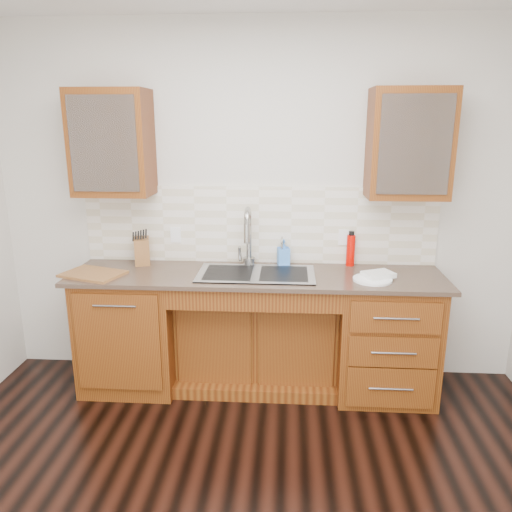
# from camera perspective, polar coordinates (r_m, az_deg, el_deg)

# --- Properties ---
(wall_back) EXTENTS (4.00, 0.10, 2.70)m
(wall_back) POSITION_cam_1_polar(r_m,az_deg,el_deg) (3.87, 0.40, 5.85)
(wall_back) COLOR beige
(wall_back) RESTS_ON ground
(base_cabinet_left) EXTENTS (0.70, 0.62, 0.88)m
(base_cabinet_left) POSITION_cam_1_polar(r_m,az_deg,el_deg) (3.96, -13.94, -8.14)
(base_cabinet_left) COLOR #593014
(base_cabinet_left) RESTS_ON ground
(base_cabinet_center) EXTENTS (1.20, 0.44, 0.70)m
(base_cabinet_center) POSITION_cam_1_polar(r_m,az_deg,el_deg) (3.91, 0.13, -9.43)
(base_cabinet_center) COLOR #593014
(base_cabinet_center) RESTS_ON ground
(base_cabinet_right) EXTENTS (0.70, 0.62, 0.88)m
(base_cabinet_right) POSITION_cam_1_polar(r_m,az_deg,el_deg) (3.85, 14.46, -8.87)
(base_cabinet_right) COLOR #593014
(base_cabinet_right) RESTS_ON ground
(countertop) EXTENTS (2.70, 0.65, 0.03)m
(countertop) POSITION_cam_1_polar(r_m,az_deg,el_deg) (3.62, 0.03, -2.26)
(countertop) COLOR #84705B
(countertop) RESTS_ON base_cabinet_left
(backsplash) EXTENTS (2.70, 0.02, 0.59)m
(backsplash) POSITION_cam_1_polar(r_m,az_deg,el_deg) (3.84, 0.34, 3.57)
(backsplash) COLOR beige
(backsplash) RESTS_ON wall_back
(sink) EXTENTS (0.84, 0.46, 0.19)m
(sink) POSITION_cam_1_polar(r_m,az_deg,el_deg) (3.62, 0.01, -3.39)
(sink) COLOR #9E9EA5
(sink) RESTS_ON countertop
(faucet) EXTENTS (0.04, 0.04, 0.40)m
(faucet) POSITION_cam_1_polar(r_m,az_deg,el_deg) (3.77, -0.82, 1.86)
(faucet) COLOR #999993
(faucet) RESTS_ON countertop
(filter_tap) EXTENTS (0.02, 0.02, 0.24)m
(filter_tap) POSITION_cam_1_polar(r_m,az_deg,el_deg) (3.79, 2.97, 0.66)
(filter_tap) COLOR #999993
(filter_tap) RESTS_ON countertop
(upper_cabinet_left) EXTENTS (0.55, 0.34, 0.75)m
(upper_cabinet_left) POSITION_cam_1_polar(r_m,az_deg,el_deg) (3.82, -16.12, 12.30)
(upper_cabinet_left) COLOR #593014
(upper_cabinet_left) RESTS_ON wall_back
(upper_cabinet_right) EXTENTS (0.55, 0.34, 0.75)m
(upper_cabinet_right) POSITION_cam_1_polar(r_m,az_deg,el_deg) (3.69, 17.08, 12.15)
(upper_cabinet_right) COLOR #593014
(upper_cabinet_right) RESTS_ON wall_back
(outlet_left) EXTENTS (0.08, 0.01, 0.12)m
(outlet_left) POSITION_cam_1_polar(r_m,az_deg,el_deg) (3.94, -9.17, 2.40)
(outlet_left) COLOR white
(outlet_left) RESTS_ON backsplash
(outlet_right) EXTENTS (0.08, 0.01, 0.12)m
(outlet_right) POSITION_cam_1_polar(r_m,az_deg,el_deg) (3.86, 10.00, 2.11)
(outlet_right) COLOR white
(outlet_right) RESTS_ON backsplash
(soap_bottle) EXTENTS (0.10, 0.11, 0.20)m
(soap_bottle) POSITION_cam_1_polar(r_m,az_deg,el_deg) (3.81, 3.17, 0.42)
(soap_bottle) COLOR #4387E2
(soap_bottle) RESTS_ON countertop
(water_bottle) EXTENTS (0.07, 0.07, 0.24)m
(water_bottle) POSITION_cam_1_polar(r_m,az_deg,el_deg) (3.85, 10.77, 0.63)
(water_bottle) COLOR #D00700
(water_bottle) RESTS_ON countertop
(plate) EXTENTS (0.33, 0.33, 0.02)m
(plate) POSITION_cam_1_polar(r_m,az_deg,el_deg) (3.55, 13.16, -2.63)
(plate) COLOR white
(plate) RESTS_ON countertop
(dish_towel) EXTENTS (0.25, 0.22, 0.03)m
(dish_towel) POSITION_cam_1_polar(r_m,az_deg,el_deg) (3.59, 13.80, -2.06)
(dish_towel) COLOR white
(dish_towel) RESTS_ON plate
(knife_block) EXTENTS (0.16, 0.21, 0.20)m
(knife_block) POSITION_cam_1_polar(r_m,az_deg,el_deg) (3.94, -12.89, 0.59)
(knife_block) COLOR brown
(knife_block) RESTS_ON countertop
(cutting_board) EXTENTS (0.48, 0.41, 0.02)m
(cutting_board) POSITION_cam_1_polar(r_m,az_deg,el_deg) (3.76, -18.13, -1.96)
(cutting_board) COLOR brown
(cutting_board) RESTS_ON countertop
(cup_left_a) EXTENTS (0.16, 0.16, 0.10)m
(cup_left_a) POSITION_cam_1_polar(r_m,az_deg,el_deg) (3.84, -16.86, 11.53)
(cup_left_a) COLOR silver
(cup_left_a) RESTS_ON upper_cabinet_left
(cup_left_b) EXTENTS (0.13, 0.13, 0.09)m
(cup_left_b) POSITION_cam_1_polar(r_m,az_deg,el_deg) (3.77, -13.92, 11.61)
(cup_left_b) COLOR white
(cup_left_b) RESTS_ON upper_cabinet_left
(cup_right_a) EXTENTS (0.12, 0.12, 0.09)m
(cup_right_a) POSITION_cam_1_polar(r_m,az_deg,el_deg) (3.66, 14.94, 11.44)
(cup_right_a) COLOR white
(cup_right_a) RESTS_ON upper_cabinet_right
(cup_right_b) EXTENTS (0.13, 0.13, 0.09)m
(cup_right_b) POSITION_cam_1_polar(r_m,az_deg,el_deg) (3.72, 18.69, 11.19)
(cup_right_b) COLOR white
(cup_right_b) RESTS_ON upper_cabinet_right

